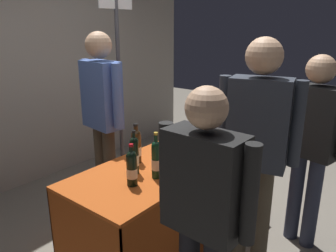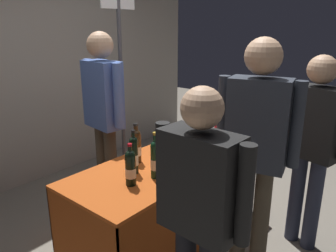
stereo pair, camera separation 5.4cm
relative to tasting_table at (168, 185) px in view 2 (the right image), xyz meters
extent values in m
plane|color=gray|center=(0.00, 0.00, -0.53)|extent=(12.00, 12.00, 0.00)
cube|color=#9E998E|center=(0.00, 2.06, 1.03)|extent=(5.34, 0.12, 3.12)
cube|color=#B74C19|center=(0.00, 0.00, 0.22)|extent=(1.80, 0.75, 0.02)
cube|color=#963E14|center=(0.00, -0.37, -0.16)|extent=(1.80, 0.01, 0.73)
cube|color=#963E14|center=(0.00, 0.37, -0.16)|extent=(1.80, 0.01, 0.73)
cube|color=#963E14|center=(0.90, 0.00, -0.16)|extent=(0.01, 0.75, 0.73)
cylinder|color=black|center=(-0.35, 0.04, 0.36)|extent=(0.07, 0.07, 0.26)
sphere|color=black|center=(-0.35, 0.04, 0.49)|extent=(0.06, 0.06, 0.06)
cylinder|color=black|center=(-0.35, 0.04, 0.52)|extent=(0.02, 0.02, 0.07)
cylinder|color=black|center=(-0.35, 0.04, 0.56)|extent=(0.03, 0.03, 0.02)
cylinder|color=beige|center=(-0.35, 0.04, 0.34)|extent=(0.07, 0.07, 0.08)
cylinder|color=black|center=(0.73, 0.24, 0.34)|extent=(0.07, 0.07, 0.22)
sphere|color=black|center=(0.73, 0.24, 0.45)|extent=(0.07, 0.07, 0.07)
cylinder|color=black|center=(0.73, 0.24, 0.48)|extent=(0.03, 0.03, 0.07)
cylinder|color=black|center=(0.73, 0.24, 0.53)|extent=(0.04, 0.04, 0.02)
cylinder|color=beige|center=(0.73, 0.24, 0.32)|extent=(0.07, 0.07, 0.07)
cylinder|color=#38230F|center=(0.68, -0.17, 0.35)|extent=(0.07, 0.07, 0.24)
sphere|color=#38230F|center=(0.68, -0.17, 0.47)|extent=(0.07, 0.07, 0.07)
cylinder|color=#38230F|center=(0.68, -0.17, 0.50)|extent=(0.03, 0.03, 0.07)
cylinder|color=maroon|center=(0.68, -0.17, 0.55)|extent=(0.03, 0.03, 0.02)
cylinder|color=beige|center=(0.68, -0.17, 0.33)|extent=(0.08, 0.08, 0.08)
cylinder|color=black|center=(-0.31, -0.14, 0.35)|extent=(0.07, 0.07, 0.25)
sphere|color=black|center=(-0.31, -0.14, 0.48)|extent=(0.07, 0.07, 0.07)
cylinder|color=black|center=(-0.31, -0.14, 0.52)|extent=(0.03, 0.03, 0.08)
cylinder|color=#B7932D|center=(-0.31, -0.14, 0.57)|extent=(0.03, 0.03, 0.02)
cylinder|color=beige|center=(-0.31, -0.14, 0.33)|extent=(0.07, 0.07, 0.08)
cylinder|color=black|center=(-0.51, -0.08, 0.34)|extent=(0.08, 0.08, 0.22)
sphere|color=black|center=(-0.51, -0.08, 0.45)|extent=(0.07, 0.07, 0.07)
cylinder|color=black|center=(-0.51, -0.08, 0.48)|extent=(0.03, 0.03, 0.07)
cylinder|color=maroon|center=(-0.51, -0.08, 0.53)|extent=(0.03, 0.03, 0.02)
cylinder|color=beige|center=(-0.51, -0.08, 0.32)|extent=(0.08, 0.08, 0.07)
cylinder|color=black|center=(0.42, -0.07, 0.35)|extent=(0.07, 0.07, 0.23)
sphere|color=black|center=(0.42, -0.07, 0.46)|extent=(0.07, 0.07, 0.07)
cylinder|color=black|center=(0.42, -0.07, 0.50)|extent=(0.03, 0.03, 0.07)
cylinder|color=maroon|center=(0.42, -0.07, 0.54)|extent=(0.03, 0.03, 0.02)
cylinder|color=beige|center=(0.42, -0.07, 0.33)|extent=(0.08, 0.08, 0.08)
cylinder|color=#38230F|center=(-0.19, 0.18, 0.35)|extent=(0.08, 0.08, 0.24)
sphere|color=#38230F|center=(-0.19, 0.18, 0.47)|extent=(0.08, 0.08, 0.08)
cylinder|color=#38230F|center=(-0.19, 0.18, 0.50)|extent=(0.03, 0.03, 0.07)
cylinder|color=black|center=(-0.19, 0.18, 0.55)|extent=(0.04, 0.04, 0.02)
cylinder|color=beige|center=(-0.19, 0.18, 0.33)|extent=(0.08, 0.08, 0.08)
cylinder|color=silver|center=(0.13, -0.13, 0.23)|extent=(0.06, 0.06, 0.00)
cylinder|color=silver|center=(0.13, -0.13, 0.27)|extent=(0.01, 0.01, 0.07)
cone|color=silver|center=(0.13, -0.13, 0.34)|extent=(0.08, 0.08, 0.07)
cylinder|color=#590C19|center=(0.13, -0.13, 0.32)|extent=(0.04, 0.04, 0.02)
cylinder|color=silver|center=(0.79, -0.18, 0.23)|extent=(0.07, 0.07, 0.00)
cylinder|color=silver|center=(0.79, -0.18, 0.27)|extent=(0.01, 0.01, 0.08)
cone|color=silver|center=(0.79, -0.18, 0.34)|extent=(0.07, 0.07, 0.07)
cylinder|color=#590C19|center=(0.79, -0.18, 0.32)|extent=(0.04, 0.04, 0.02)
cylinder|color=silver|center=(0.04, -0.06, 0.23)|extent=(0.06, 0.06, 0.00)
cylinder|color=silver|center=(0.04, -0.06, 0.27)|extent=(0.01, 0.01, 0.08)
cone|color=silver|center=(0.04, -0.06, 0.33)|extent=(0.07, 0.07, 0.06)
cylinder|color=#590C19|center=(0.04, -0.06, 0.32)|extent=(0.04, 0.04, 0.01)
cylinder|color=silver|center=(0.37, -0.23, 0.31)|extent=(0.10, 0.10, 0.16)
cylinder|color=#38722D|center=(0.35, -0.23, 0.42)|extent=(0.04, 0.02, 0.23)
ellipsoid|color=gold|center=(0.37, -0.24, 0.54)|extent=(0.03, 0.03, 0.05)
cylinder|color=#38722D|center=(0.34, -0.23, 0.40)|extent=(0.01, 0.04, 0.18)
ellipsoid|color=red|center=(0.34, -0.24, 0.49)|extent=(0.03, 0.03, 0.05)
cylinder|color=#38722D|center=(0.37, -0.26, 0.40)|extent=(0.02, 0.02, 0.18)
ellipsoid|color=#E05B1E|center=(0.37, -0.25, 0.49)|extent=(0.03, 0.03, 0.05)
cube|color=silver|center=(-0.10, -0.25, 0.30)|extent=(0.16, 0.02, 0.14)
cylinder|color=#4C4233|center=(0.01, 0.88, -0.08)|extent=(0.12, 0.12, 0.89)
cylinder|color=#4C4233|center=(-0.01, 0.72, -0.08)|extent=(0.12, 0.12, 0.89)
cube|color=#4C6BB7|center=(0.00, 0.80, 0.68)|extent=(0.26, 0.43, 0.63)
sphere|color=tan|center=(0.00, 0.80, 1.14)|extent=(0.25, 0.25, 0.25)
cylinder|color=#4C6BB7|center=(0.03, 1.05, 0.71)|extent=(0.08, 0.08, 0.58)
cylinder|color=#4C6BB7|center=(-0.03, 0.56, 0.71)|extent=(0.08, 0.08, 0.58)
cube|color=black|center=(-0.67, -0.78, 0.53)|extent=(0.22, 0.43, 0.55)
sphere|color=tan|center=(-0.67, -0.78, 0.93)|extent=(0.21, 0.21, 0.21)
cylinder|color=black|center=(-0.68, -1.03, 0.55)|extent=(0.08, 0.08, 0.51)
cylinder|color=black|center=(-0.67, -0.52, 0.55)|extent=(0.08, 0.08, 0.51)
cylinder|color=#2D3347|center=(0.68, -1.01, -0.12)|extent=(0.12, 0.12, 0.81)
cylinder|color=#2D3347|center=(0.71, -0.86, -0.12)|extent=(0.12, 0.12, 0.81)
cube|color=black|center=(0.70, -0.93, 0.57)|extent=(0.29, 0.43, 0.58)
sphere|color=tan|center=(0.70, -0.93, 0.99)|extent=(0.22, 0.22, 0.22)
cylinder|color=black|center=(0.75, -0.69, 0.60)|extent=(0.08, 0.08, 0.53)
cylinder|color=#4C4233|center=(0.09, -0.81, -0.09)|extent=(0.12, 0.12, 0.88)
cylinder|color=#4C4233|center=(0.05, -0.66, -0.09)|extent=(0.12, 0.12, 0.88)
cube|color=#2D333D|center=(0.07, -0.74, 0.67)|extent=(0.30, 0.44, 0.63)
sphere|color=tan|center=(0.07, -0.74, 1.12)|extent=(0.24, 0.24, 0.24)
cylinder|color=#2D333D|center=(0.12, -0.97, 0.69)|extent=(0.08, 0.08, 0.58)
cylinder|color=#2D333D|center=(0.01, -0.50, 0.69)|extent=(0.08, 0.08, 0.58)
cylinder|color=#47474C|center=(0.45, 1.04, 0.57)|extent=(0.04, 0.04, 2.19)
cube|color=silver|center=(0.45, 1.04, 1.55)|extent=(0.45, 0.02, 0.16)
camera|label=1|loc=(-1.99, -1.59, 1.31)|focal=35.10mm
camera|label=2|loc=(-1.95, -1.63, 1.31)|focal=35.10mm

